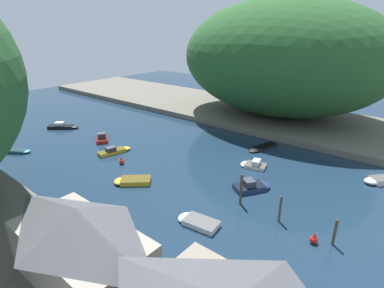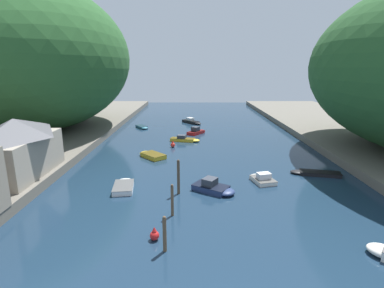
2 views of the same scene
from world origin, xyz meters
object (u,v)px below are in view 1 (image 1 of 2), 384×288
object	(u,v)px
boathouse_shed	(81,245)
channel_buoy_near	(122,161)
boat_moored_right	(197,221)
channel_buoy_far	(314,239)
boat_far_right_bank	(115,151)
boat_red_skiff	(383,180)
boat_far_upstream	(131,181)
boat_navy_launch	(64,126)
boat_near_quay	(253,186)
boat_open_rowboat	(102,138)
boat_mid_channel	(19,151)
boat_yellow_tender	(253,165)
boat_small_dinghy	(262,148)

from	to	relation	value
boathouse_shed	channel_buoy_near	size ratio (longest dim) A/B	10.11
boat_moored_right	channel_buoy_far	distance (m)	10.28
boat_far_right_bank	channel_buoy_far	world-z (taller)	boat_far_right_bank
boathouse_shed	boat_red_skiff	distance (m)	33.87
boathouse_shed	boat_far_upstream	world-z (taller)	boathouse_shed
boat_moored_right	boat_navy_launch	distance (m)	36.90
boat_near_quay	boat_open_rowboat	distance (m)	26.79
boat_mid_channel	boat_far_right_bank	distance (m)	14.07
boat_far_right_bank	channel_buoy_near	world-z (taller)	channel_buoy_near
boathouse_shed	boat_far_upstream	size ratio (longest dim) A/B	2.38
boat_red_skiff	boat_open_rowboat	bearing A→B (deg)	58.51
boat_mid_channel	channel_buoy_far	xyz separation A→B (m)	(7.31, -40.15, 0.17)
boat_far_upstream	boathouse_shed	bearing A→B (deg)	176.73
boat_moored_right	boat_yellow_tender	bearing A→B (deg)	0.29
boat_small_dinghy	boat_open_rowboat	bearing A→B (deg)	43.12
boat_red_skiff	channel_buoy_near	distance (m)	32.44
boat_mid_channel	boathouse_shed	bearing A→B (deg)	42.40
boat_open_rowboat	boat_far_right_bank	bearing A→B (deg)	-73.74
boat_mid_channel	channel_buoy_near	bearing A→B (deg)	82.31
boat_small_dinghy	boat_far_upstream	distance (m)	20.58
boathouse_shed	boat_mid_channel	xyz separation A→B (m)	(7.74, 29.78, -3.84)
boat_near_quay	boat_far_upstream	distance (m)	14.10
boat_red_skiff	boat_far_right_bank	distance (m)	35.04
boat_red_skiff	boat_small_dinghy	xyz separation A→B (m)	(0.47, 15.97, -0.14)
boat_far_right_bank	boat_small_dinghy	bearing A→B (deg)	56.26
boathouse_shed	boat_mid_channel	distance (m)	31.01
boat_mid_channel	boat_red_skiff	bearing A→B (deg)	85.47
boat_far_upstream	channel_buoy_near	bearing A→B (deg)	20.43
boat_navy_launch	channel_buoy_far	xyz separation A→B (m)	(-2.65, -45.63, 0.03)
channel_buoy_far	boat_red_skiff	bearing A→B (deg)	-9.68
boat_far_upstream	boat_near_quay	bearing A→B (deg)	-99.13
boat_far_right_bank	boat_red_skiff	bearing A→B (deg)	37.55
boat_far_right_bank	channel_buoy_near	distance (m)	4.27
boat_moored_right	boat_navy_launch	xyz separation A→B (m)	(6.87, 36.26, 0.10)
boat_yellow_tender	boathouse_shed	bearing A→B (deg)	168.10
boat_navy_launch	boat_far_right_bank	distance (m)	16.46
boat_far_upstream	boat_far_right_bank	size ratio (longest dim) A/B	0.87
boat_far_right_bank	boat_mid_channel	bearing A→B (deg)	-127.89
boat_moored_right	boat_red_skiff	bearing A→B (deg)	-38.04
boat_far_right_bank	boat_near_quay	bearing A→B (deg)	22.22
boat_far_upstream	boat_yellow_tender	distance (m)	15.81
channel_buoy_far	boathouse_shed	bearing A→B (deg)	145.41
boat_navy_launch	boat_yellow_tender	xyz separation A→B (m)	(7.42, -34.40, -0.04)
boat_moored_right	boat_yellow_tender	xyz separation A→B (m)	(14.29, 1.85, 0.06)
boat_open_rowboat	channel_buoy_far	xyz separation A→B (m)	(-3.54, -35.20, -0.01)
boat_yellow_tender	channel_buoy_near	world-z (taller)	boat_yellow_tender
boat_open_rowboat	boat_yellow_tender	bearing A→B (deg)	-39.91
boat_mid_channel	boat_far_right_bank	xyz separation A→B (m)	(8.83, -10.95, 0.10)
boat_navy_launch	boat_yellow_tender	distance (m)	35.19
channel_buoy_near	boat_moored_right	bearing A→B (deg)	-103.79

